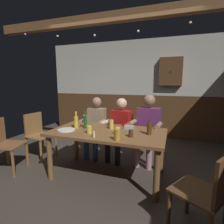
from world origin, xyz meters
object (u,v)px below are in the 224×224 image
object	(u,v)px
pint_glass_3	(111,123)
pint_glass_4	(89,130)
dining_table	(107,137)
person_0	(95,124)
pint_glass_1	(118,131)
person_1	(120,126)
chair_empty_near_left	(38,134)
condiment_caddy	(129,127)
plate_0	(66,130)
pint_glass_0	(117,135)
bottle_1	(149,129)
wall_dart_cabinet	(171,71)
bottle_2	(85,122)
pint_glass_2	(111,124)
bottle_0	(76,122)
pint_glass_5	(85,119)
table_candle	(94,134)
chair_empty_far_end	(208,193)
pint_glass_6	(131,133)
person_2	(148,126)
chair_empty_near_right	(4,143)

from	to	relation	value
pint_glass_3	pint_glass_4	world-z (taller)	pint_glass_4
dining_table	pint_glass_4	xyz separation A→B (m)	(-0.21, -0.20, 0.15)
person_0	pint_glass_1	world-z (taller)	person_0
pint_glass_3	pint_glass_4	size ratio (longest dim) A/B	0.95
person_1	pint_glass_3	bearing A→B (deg)	92.10
chair_empty_near_left	condiment_caddy	world-z (taller)	chair_empty_near_left
plate_0	pint_glass_4	bearing A→B (deg)	-3.16
pint_glass_0	bottle_1	bearing A→B (deg)	47.78
condiment_caddy	pint_glass_0	distance (m)	0.62
person_0	wall_dart_cabinet	world-z (taller)	wall_dart_cabinet
bottle_2	pint_glass_3	bearing A→B (deg)	41.68
pint_glass_1	pint_glass_3	size ratio (longest dim) A/B	1.05
pint_glass_2	pint_glass_1	bearing A→B (deg)	-54.88
bottle_0	pint_glass_2	size ratio (longest dim) A/B	1.89
dining_table	pint_glass_0	xyz separation A→B (m)	(0.28, -0.37, 0.17)
bottle_0	pint_glass_5	size ratio (longest dim) A/B	1.84
pint_glass_5	wall_dart_cabinet	world-z (taller)	wall_dart_cabinet
plate_0	bottle_1	xyz separation A→B (m)	(1.26, 0.20, 0.08)
table_candle	bottle_2	size ratio (longest dim) A/B	0.29
chair_empty_far_end	pint_glass_2	world-z (taller)	pint_glass_2
table_candle	bottle_0	xyz separation A→B (m)	(-0.48, 0.35, 0.07)
person_1	pint_glass_6	world-z (taller)	person_1
bottle_0	bottle_2	world-z (taller)	bottle_2
table_candle	bottle_0	bearing A→B (deg)	143.91
plate_0	pint_glass_2	size ratio (longest dim) A/B	1.86
bottle_2	pint_glass_0	xyz separation A→B (m)	(0.68, -0.42, -0.03)
person_2	dining_table	bearing A→B (deg)	60.54
pint_glass_4	person_2	bearing A→B (deg)	51.24
chair_empty_near_left	pint_glass_6	bearing A→B (deg)	86.74
pint_glass_6	plate_0	bearing A→B (deg)	-179.76
plate_0	pint_glass_1	xyz separation A→B (m)	(0.83, 0.04, 0.05)
chair_empty_near_right	bottle_2	size ratio (longest dim) A/B	3.15
dining_table	person_1	distance (m)	0.69
condiment_caddy	pint_glass_6	distance (m)	0.44
table_candle	bottle_1	bearing A→B (deg)	28.49
person_2	pint_glass_2	distance (m)	0.77
person_0	bottle_0	bearing A→B (deg)	86.79
plate_0	bottle_0	bearing A→B (deg)	65.10
person_1	pint_glass_4	distance (m)	0.93
pint_glass_2	pint_glass_6	bearing A→B (deg)	-38.21
pint_glass_0	pint_glass_4	world-z (taller)	pint_glass_0
chair_empty_near_left	plate_0	world-z (taller)	chair_empty_near_left
person_0	chair_empty_near_left	bearing A→B (deg)	23.30
person_2	plate_0	xyz separation A→B (m)	(-1.14, -0.88, 0.05)
pint_glass_0	bottle_0	bearing A→B (deg)	155.88
pint_glass_0	wall_dart_cabinet	distance (m)	2.89
chair_empty_far_end	table_candle	world-z (taller)	chair_empty_far_end
chair_empty_near_right	chair_empty_near_left	world-z (taller)	same
person_0	pint_glass_4	distance (m)	0.96
bottle_1	pint_glass_4	xyz separation A→B (m)	(-0.85, -0.22, -0.03)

